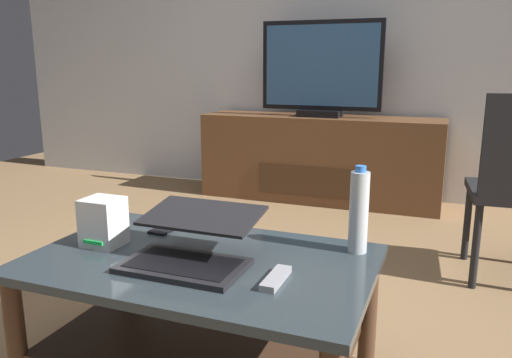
% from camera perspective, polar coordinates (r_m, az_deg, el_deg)
% --- Properties ---
extents(ground_plane, '(7.68, 7.68, 0.00)m').
position_cam_1_polar(ground_plane, '(2.09, -1.94, -17.09)').
color(ground_plane, olive).
extents(back_wall, '(6.40, 0.12, 2.80)m').
position_cam_1_polar(back_wall, '(4.16, 11.74, 17.56)').
color(back_wall, silver).
rests_on(back_wall, ground).
extents(coffee_table, '(1.08, 0.68, 0.44)m').
position_cam_1_polar(coffee_table, '(1.69, -6.18, -13.12)').
color(coffee_table, '#2D383D').
rests_on(coffee_table, ground).
extents(media_cabinet, '(1.82, 0.44, 0.65)m').
position_cam_1_polar(media_cabinet, '(3.94, 7.15, 2.29)').
color(media_cabinet, brown).
rests_on(media_cabinet, ground).
extents(television, '(0.90, 0.20, 0.70)m').
position_cam_1_polar(television, '(3.85, 7.35, 11.99)').
color(television, black).
rests_on(television, media_cabinet).
extents(laptop, '(0.37, 0.36, 0.15)m').
position_cam_1_polar(laptop, '(1.58, -7.27, -7.34)').
color(laptop, black).
rests_on(laptop, coffee_table).
extents(router_box, '(0.12, 0.12, 0.16)m').
position_cam_1_polar(router_box, '(1.78, -16.81, -4.66)').
color(router_box, white).
rests_on(router_box, coffee_table).
extents(water_bottle_near, '(0.06, 0.06, 0.29)m').
position_cam_1_polar(water_bottle_near, '(1.66, 11.50, -3.61)').
color(water_bottle_near, silver).
rests_on(water_bottle_near, coffee_table).
extents(cell_phone, '(0.08, 0.14, 0.01)m').
position_cam_1_polar(cell_phone, '(1.91, -10.07, -5.49)').
color(cell_phone, black).
rests_on(cell_phone, coffee_table).
extents(tv_remote, '(0.04, 0.16, 0.02)m').
position_cam_1_polar(tv_remote, '(1.45, 2.26, -11.13)').
color(tv_remote, '#99999E').
rests_on(tv_remote, coffee_table).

